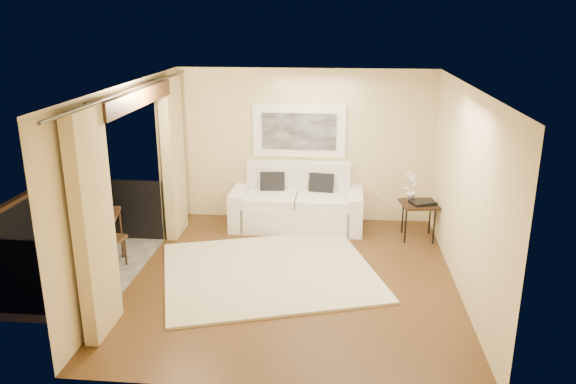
# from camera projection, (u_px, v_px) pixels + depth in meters

# --- Properties ---
(floor) EXTENTS (5.00, 5.00, 0.00)m
(floor) POSITION_uv_depth(u_px,v_px,m) (293.00, 278.00, 7.93)
(floor) COLOR #513417
(floor) RESTS_ON ground
(room_shell) EXTENTS (5.00, 6.40, 5.00)m
(room_shell) POSITION_uv_depth(u_px,v_px,m) (132.00, 98.00, 7.36)
(room_shell) COLOR white
(room_shell) RESTS_ON ground
(balcony) EXTENTS (1.81, 2.60, 1.17)m
(balcony) POSITION_uv_depth(u_px,v_px,m) (68.00, 258.00, 8.17)
(balcony) COLOR #605B56
(balcony) RESTS_ON ground
(curtains) EXTENTS (0.16, 4.80, 2.64)m
(curtains) POSITION_uv_depth(u_px,v_px,m) (141.00, 184.00, 7.72)
(curtains) COLOR tan
(curtains) RESTS_ON ground
(artwork) EXTENTS (1.62, 0.07, 0.92)m
(artwork) POSITION_uv_depth(u_px,v_px,m) (299.00, 131.00, 9.79)
(artwork) COLOR white
(artwork) RESTS_ON room_shell
(rug) EXTENTS (3.59, 3.34, 0.04)m
(rug) POSITION_uv_depth(u_px,v_px,m) (269.00, 271.00, 8.11)
(rug) COLOR beige
(rug) RESTS_ON floor
(sofa) EXTENTS (2.27, 1.00, 1.09)m
(sofa) POSITION_uv_depth(u_px,v_px,m) (297.00, 205.00, 9.82)
(sofa) COLOR white
(sofa) RESTS_ON floor
(side_table) EXTENTS (0.64, 0.64, 0.62)m
(side_table) POSITION_uv_depth(u_px,v_px,m) (419.00, 206.00, 9.20)
(side_table) COLOR black
(side_table) RESTS_ON floor
(tray) EXTENTS (0.45, 0.40, 0.05)m
(tray) POSITION_uv_depth(u_px,v_px,m) (423.00, 202.00, 9.13)
(tray) COLOR black
(tray) RESTS_ON side_table
(orchid) EXTENTS (0.32, 0.32, 0.51)m
(orchid) POSITION_uv_depth(u_px,v_px,m) (411.00, 186.00, 9.23)
(orchid) COLOR white
(orchid) RESTS_ON side_table
(bistro_table) EXTENTS (0.81, 0.81, 0.79)m
(bistro_table) POSITION_uv_depth(u_px,v_px,m) (94.00, 219.00, 8.18)
(bistro_table) COLOR black
(bistro_table) RESTS_ON balcony
(balcony_chair_far) EXTENTS (0.48, 0.48, 0.98)m
(balcony_chair_far) POSITION_uv_depth(u_px,v_px,m) (103.00, 235.00, 7.99)
(balcony_chair_far) COLOR black
(balcony_chair_far) RESTS_ON balcony
(balcony_chair_near) EXTENTS (0.53, 0.53, 0.95)m
(balcony_chair_near) POSITION_uv_depth(u_px,v_px,m) (46.00, 243.00, 7.76)
(balcony_chair_near) COLOR black
(balcony_chair_near) RESTS_ON balcony
(ice_bucket) EXTENTS (0.18, 0.18, 0.20)m
(ice_bucket) POSITION_uv_depth(u_px,v_px,m) (89.00, 205.00, 8.25)
(ice_bucket) COLOR silver
(ice_bucket) RESTS_ON bistro_table
(candle) EXTENTS (0.06, 0.06, 0.07)m
(candle) POSITION_uv_depth(u_px,v_px,m) (103.00, 208.00, 8.31)
(candle) COLOR red
(candle) RESTS_ON bistro_table
(vase) EXTENTS (0.04, 0.04, 0.18)m
(vase) POSITION_uv_depth(u_px,v_px,m) (84.00, 212.00, 7.99)
(vase) COLOR silver
(vase) RESTS_ON bistro_table
(glass_a) EXTENTS (0.06, 0.06, 0.12)m
(glass_a) POSITION_uv_depth(u_px,v_px,m) (97.00, 212.00, 8.08)
(glass_a) COLOR silver
(glass_a) RESTS_ON bistro_table
(glass_b) EXTENTS (0.06, 0.06, 0.12)m
(glass_b) POSITION_uv_depth(u_px,v_px,m) (104.00, 211.00, 8.11)
(glass_b) COLOR silver
(glass_b) RESTS_ON bistro_table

